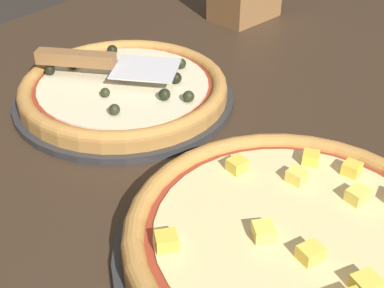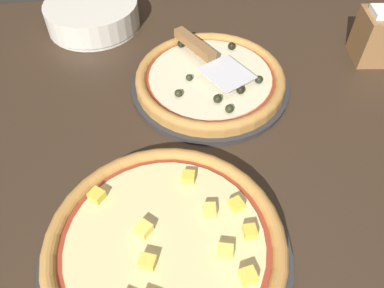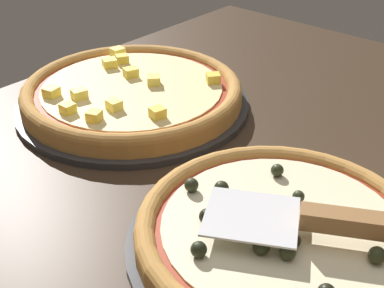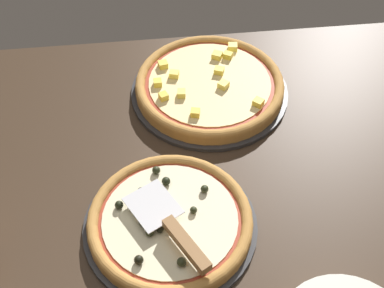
% 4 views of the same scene
% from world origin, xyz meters
% --- Properties ---
extents(ground_plane, '(1.42, 1.00, 0.04)m').
position_xyz_m(ground_plane, '(0.00, 0.00, -0.02)').
color(ground_plane, '#38281C').
extents(pizza_pan_front, '(0.33, 0.33, 0.01)m').
position_xyz_m(pizza_pan_front, '(0.05, -0.08, 0.01)').
color(pizza_pan_front, '#2D2D30').
rests_on(pizza_pan_front, ground_plane).
extents(pizza_front, '(0.31, 0.31, 0.04)m').
position_xyz_m(pizza_front, '(0.05, -0.08, 0.02)').
color(pizza_front, '#B77F3D').
rests_on(pizza_front, pizza_pan_front).
extents(pizza_pan_back, '(0.37, 0.37, 0.01)m').
position_xyz_m(pizza_pan_back, '(0.17, 0.28, 0.01)').
color(pizza_pan_back, '#2D2D30').
rests_on(pizza_pan_back, ground_plane).
extents(pizza_back, '(0.35, 0.35, 0.04)m').
position_xyz_m(pizza_back, '(0.17, 0.28, 0.03)').
color(pizza_back, '#B77F3D').
rests_on(pizza_back, pizza_pan_back).
extents(serving_spatula, '(0.15, 0.21, 0.02)m').
position_xyz_m(serving_spatula, '(0.06, -0.13, 0.06)').
color(serving_spatula, silver).
rests_on(serving_spatula, pizza_front).
extents(plate_stack, '(0.23, 0.23, 0.06)m').
position_xyz_m(plate_stack, '(0.30, -0.36, 0.03)').
color(plate_stack, silver).
rests_on(plate_stack, ground_plane).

